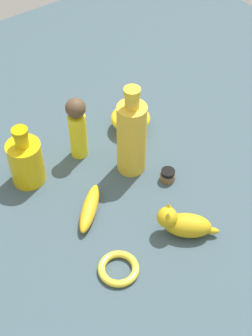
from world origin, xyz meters
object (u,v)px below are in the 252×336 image
object	(u,v)px
bottle_short	(26,161)
nail_polish_jar	(168,175)
bottle_tall	(132,137)
banana	(90,208)
bangle	(119,269)
cat_figurine	(183,223)
person_figure_adult	(77,127)
bowl	(131,120)

from	to	relation	value
bottle_short	nail_polish_jar	size ratio (longest dim) A/B	4.39
bottle_tall	nail_polish_jar	bearing A→B (deg)	28.37
banana	bottle_short	distance (m)	0.22
bangle	bottle_tall	distance (m)	0.36
cat_figurine	bottle_tall	bearing A→B (deg)	172.88
bangle	banana	bearing A→B (deg)	167.62
bottle_tall	cat_figurine	size ratio (longest dim) A/B	2.13
banana	cat_figurine	xyz separation A→B (m)	(0.19, 0.15, 0.02)
person_figure_adult	bowl	size ratio (longest dim) A/B	1.69
bowl	cat_figurine	xyz separation A→B (m)	(0.39, -0.13, 0.00)
banana	cat_figurine	size ratio (longest dim) A/B	1.23
banana	cat_figurine	bearing A→B (deg)	-94.79
bangle	bowl	xyz separation A→B (m)	(-0.39, 0.32, 0.03)
bottle_short	bottle_tall	xyz separation A→B (m)	(0.13, 0.25, 0.05)
bottle_tall	person_figure_adult	size ratio (longest dim) A/B	1.39
person_figure_adult	bowl	distance (m)	0.20
bottle_short	nail_polish_jar	world-z (taller)	bottle_short
bangle	nail_polish_jar	world-z (taller)	nail_polish_jar
person_figure_adult	cat_figurine	distance (m)	0.40
bottle_short	bowl	size ratio (longest dim) A/B	1.56
nail_polish_jar	person_figure_adult	bearing A→B (deg)	-148.38
bottle_short	bangle	bearing A→B (deg)	4.32
banana	nail_polish_jar	distance (m)	0.24
bangle	bowl	world-z (taller)	bowl
cat_figurine	bottle_short	bearing A→B (deg)	-150.18
banana	bowl	distance (m)	0.34
bowl	cat_figurine	distance (m)	0.41
nail_polish_jar	bottle_short	bearing A→B (deg)	-126.58
nail_polish_jar	cat_figurine	size ratio (longest dim) A/B	0.32
bottle_tall	bottle_short	bearing A→B (deg)	-117.17
banana	bowl	xyz separation A→B (m)	(-0.20, 0.28, 0.02)
cat_figurine	bangle	bearing A→B (deg)	-91.03
bangle	person_figure_adult	xyz separation A→B (m)	(-0.39, 0.14, 0.10)
nail_polish_jar	bowl	size ratio (longest dim) A/B	0.35
banana	person_figure_adult	size ratio (longest dim) A/B	0.80
bottle_tall	bowl	bearing A→B (deg)	144.39
bottle_tall	bangle	bearing A→B (deg)	-41.61
banana	person_figure_adult	distance (m)	0.24
bottle_short	bowl	bearing A→B (deg)	90.12
nail_polish_jar	cat_figurine	bearing A→B (deg)	-27.86
banana	cat_figurine	distance (m)	0.24
bottle_short	bangle	world-z (taller)	bottle_short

